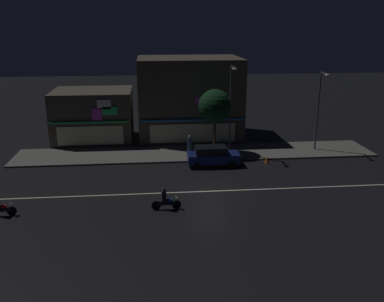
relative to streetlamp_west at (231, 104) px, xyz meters
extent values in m
plane|color=black|center=(-2.97, -8.16, -4.74)|extent=(140.00, 140.00, 0.00)
cube|color=beige|center=(-2.97, -8.16, -4.74)|extent=(30.74, 0.16, 0.01)
cube|color=#5B5954|center=(-2.97, 0.97, -4.67)|extent=(32.35, 4.99, 0.14)
cube|color=#4C443A|center=(-12.68, 6.60, -2.18)|extent=(7.69, 6.16, 5.13)
cube|color=#33E572|center=(-12.68, 3.40, -2.14)|extent=(7.30, 0.24, 0.12)
cube|color=#D83FD8|center=(-11.95, 3.46, -1.41)|extent=(0.91, 0.08, 1.16)
cube|color=white|center=(-11.24, 3.46, -0.49)|extent=(1.27, 0.08, 0.87)
cube|color=#33E572|center=(-10.75, 3.46, -1.11)|extent=(1.39, 0.08, 0.77)
cube|color=beige|center=(-12.68, 3.46, -3.44)|extent=(6.15, 0.06, 1.80)
cube|color=#4C443A|center=(-2.97, 7.25, -0.66)|extent=(10.29, 7.46, 8.17)
cube|color=#268CF2|center=(-2.97, 3.40, -2.14)|extent=(9.78, 0.24, 0.12)
cube|color=#33E572|center=(-0.47, 3.46, -0.56)|extent=(1.36, 0.08, 0.89)
cube|color=#D83FD8|center=(-1.69, 3.46, -0.28)|extent=(2.11, 0.08, 0.72)
cube|color=beige|center=(-2.97, 3.46, -3.44)|extent=(8.24, 0.06, 1.80)
cylinder|color=#47494C|center=(0.00, 0.20, -0.65)|extent=(0.16, 0.16, 7.90)
cube|color=#47494C|center=(0.00, -0.50, 3.19)|extent=(0.10, 1.40, 0.10)
ellipsoid|color=#F9E099|center=(0.00, -1.20, 3.11)|extent=(0.44, 0.32, 0.20)
cylinder|color=#47494C|center=(8.28, 0.91, -0.99)|extent=(0.16, 0.16, 7.23)
cube|color=#47494C|center=(8.28, 0.21, 2.53)|extent=(0.10, 1.40, 0.10)
ellipsoid|color=#F9E099|center=(8.28, -0.49, 2.45)|extent=(0.44, 0.32, 0.20)
cylinder|color=#334766|center=(-3.61, 0.09, -3.79)|extent=(0.34, 0.34, 1.62)
sphere|color=tan|center=(-3.61, 0.09, -2.87)|extent=(0.22, 0.22, 0.22)
cylinder|color=#473323|center=(-1.26, 0.86, -3.06)|extent=(0.24, 0.24, 3.09)
sphere|color=black|center=(-1.26, 0.86, -0.33)|extent=(2.97, 2.97, 2.97)
cube|color=navy|center=(-1.86, -2.54, -4.05)|extent=(4.30, 1.78, 0.76)
cube|color=black|center=(-2.08, -2.54, -3.37)|extent=(2.58, 1.57, 0.60)
cube|color=#F9F2CC|center=(0.25, -1.94, -3.95)|extent=(0.08, 0.20, 0.12)
cube|color=#F9F2CC|center=(0.25, -3.15, -3.95)|extent=(0.08, 0.20, 0.12)
cylinder|color=black|center=(-0.44, -1.65, -4.43)|extent=(0.62, 0.20, 0.62)
cylinder|color=black|center=(-0.44, -3.43, -4.43)|extent=(0.62, 0.20, 0.62)
cylinder|color=black|center=(-3.28, -1.65, -4.43)|extent=(0.62, 0.20, 0.62)
cylinder|color=black|center=(-3.28, -3.43, -4.43)|extent=(0.62, 0.20, 0.62)
cylinder|color=black|center=(-15.75, -10.85, -4.44)|extent=(0.60, 0.08, 0.60)
cube|color=black|center=(-16.40, -10.85, -4.34)|extent=(1.30, 0.14, 0.20)
ellipsoid|color=red|center=(-16.20, -10.85, -4.12)|extent=(0.44, 0.26, 0.24)
cylinder|color=slate|center=(-15.80, -10.85, -3.89)|extent=(0.03, 0.60, 0.03)
sphere|color=white|center=(-15.71, -10.85, -3.99)|extent=(0.14, 0.14, 0.14)
cylinder|color=black|center=(-5.49, -10.89, -4.44)|extent=(0.60, 0.08, 0.60)
cylinder|color=black|center=(-6.79, -10.89, -4.44)|extent=(0.60, 0.10, 0.60)
cube|color=black|center=(-6.14, -10.89, -4.34)|extent=(1.30, 0.14, 0.20)
ellipsoid|color=#1E4CB2|center=(-5.94, -10.89, -4.12)|extent=(0.44, 0.26, 0.24)
cube|color=black|center=(-6.34, -10.89, -4.19)|extent=(0.56, 0.22, 0.10)
cylinder|color=slate|center=(-5.54, -10.89, -3.89)|extent=(0.03, 0.60, 0.03)
sphere|color=white|center=(-5.45, -10.89, -3.99)|extent=(0.14, 0.14, 0.14)
cylinder|color=#232328|center=(-6.29, -10.89, -3.79)|extent=(0.32, 0.32, 0.70)
sphere|color=#333338|center=(-6.29, -10.89, -3.33)|extent=(0.22, 0.22, 0.22)
cone|color=orange|center=(2.83, -2.25, -4.47)|extent=(0.36, 0.36, 0.55)
camera|label=1|loc=(-6.99, -36.01, 6.79)|focal=39.78mm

